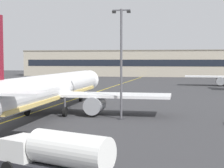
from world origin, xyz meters
TOP-DOWN VIEW (x-y plane):
  - taxiway_centreline at (0.00, 30.00)m, footprint 9.06×179.80m
  - airliner_foreground at (1.97, 12.01)m, footprint 32.07×41.44m
  - apron_lamp_post at (11.98, 9.52)m, footprint 2.24×0.90m
  - service_truck_fuel_white at (11.51, -13.26)m, footprint 7.96×4.88m
  - safety_cone_by_nose_gear at (3.54, 28.05)m, footprint 0.44×0.44m
  - safety_cone_by_tail at (4.85, -7.10)m, footprint 0.44×0.44m
  - terminal_building at (8.38, 126.04)m, footprint 116.88×12.40m

SIDE VIEW (x-z plane):
  - taxiway_centreline at x=0.00m, z-range 0.00..0.01m
  - safety_cone_by_nose_gear at x=3.54m, z-range -0.02..0.53m
  - safety_cone_by_tail at x=4.85m, z-range -0.02..0.53m
  - service_truck_fuel_white at x=11.51m, z-range -0.01..2.99m
  - airliner_foreground at x=1.97m, z-range -2.46..9.19m
  - terminal_building at x=8.38m, z-range 0.01..11.65m
  - apron_lamp_post at x=11.98m, z-range 0.31..13.80m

